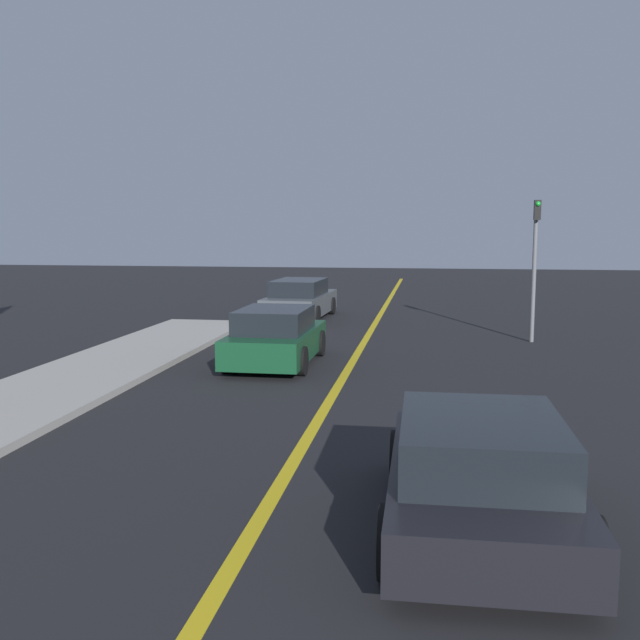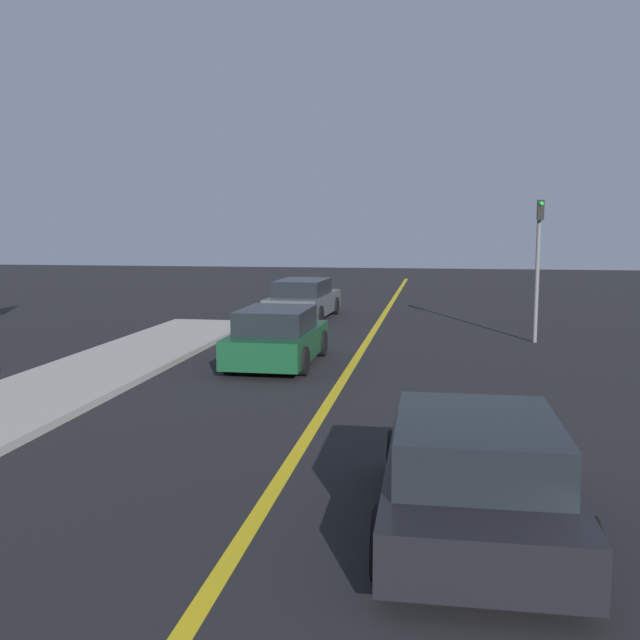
% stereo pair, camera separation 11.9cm
% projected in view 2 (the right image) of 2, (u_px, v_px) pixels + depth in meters
% --- Properties ---
extents(road_center_line, '(0.20, 60.00, 0.01)m').
position_uv_depth(road_center_line, '(348.00, 372.00, 16.16)').
color(road_center_line, gold).
rests_on(road_center_line, ground_plane).
extents(car_near_right_lane, '(2.04, 3.99, 1.30)m').
position_uv_depth(car_near_right_lane, '(475.00, 476.00, 7.59)').
color(car_near_right_lane, black).
rests_on(car_near_right_lane, ground_plane).
extents(car_ahead_center, '(1.94, 4.02, 1.37)m').
position_uv_depth(car_ahead_center, '(277.00, 337.00, 17.01)').
color(car_ahead_center, '#144728').
rests_on(car_ahead_center, ground_plane).
extents(car_far_distant, '(2.10, 4.86, 1.42)m').
position_uv_depth(car_far_distant, '(304.00, 300.00, 25.53)').
color(car_far_distant, '#4C5156').
rests_on(car_far_distant, ground_plane).
extents(traffic_light, '(0.18, 0.40, 4.02)m').
position_uv_depth(traffic_light, '(538.00, 256.00, 20.01)').
color(traffic_light, slate).
rests_on(traffic_light, ground_plane).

